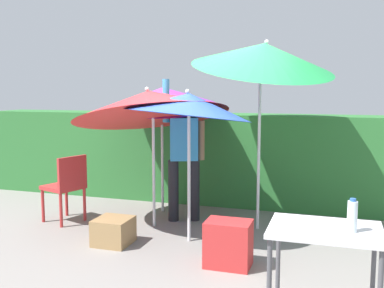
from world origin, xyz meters
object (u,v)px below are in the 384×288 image
Objects in this scene: umbrella_rainbow at (150,104)px; chair_plastic at (67,184)px; umbrella_navy at (188,105)px; umbrella_yellow at (163,97)px; folding_table at (325,240)px; umbrella_orange at (263,56)px; bottle_water at (352,216)px; person_vendor at (184,151)px; cooler_box at (228,244)px; crate_cardboard at (113,231)px.

chair_plastic is at bearing -171.29° from umbrella_rainbow.
umbrella_navy is 2.06m from chair_plastic.
umbrella_navy is at bearing -56.58° from umbrella_yellow.
chair_plastic is 1.11× the size of folding_table.
umbrella_yellow is at bearing 41.36° from chair_plastic.
folding_table is at bearing -69.89° from umbrella_orange.
umbrella_yellow reaches higher than chair_plastic.
umbrella_orange reaches higher than folding_table.
umbrella_rainbow reaches higher than umbrella_yellow.
chair_plastic is (-1.12, -0.17, -1.05)m from umbrella_rainbow.
umbrella_navy is 2.29× the size of folding_table.
umbrella_rainbow is 0.74m from umbrella_yellow.
umbrella_navy reaches higher than bottle_water.
person_vendor is (-1.03, 0.03, -1.21)m from umbrella_orange.
umbrella_rainbow is at bearing 138.98° from folding_table.
person_vendor is 1.79m from cooler_box.
umbrella_yellow is 3.59m from folding_table.
umbrella_yellow is at bearing 131.01° from folding_table.
folding_table is at bearing -44.31° from umbrella_navy.
folding_table is 0.28m from bottle_water.
bottle_water is at bearing -48.54° from person_vendor.
umbrella_orange is at bearing 110.11° from folding_table.
folding_table is at bearing -50.69° from person_vendor.
cooler_box is at bearing -44.34° from umbrella_navy.
umbrella_navy is (0.73, -1.11, -0.07)m from umbrella_yellow.
folding_table is (2.27, -2.61, -0.98)m from umbrella_yellow.
crate_cardboard is 0.50× the size of folding_table.
umbrella_orange is 2.72m from crate_cardboard.
bottle_water is (2.49, -1.17, 0.72)m from crate_cardboard.
umbrella_orange is 1.17m from umbrella_navy.
umbrella_navy is at bearing -135.00° from umbrella_orange.
bottle_water is (1.10, -0.94, 0.63)m from cooler_box.
crate_cardboard is 1.66× the size of bottle_water.
umbrella_orange reaches higher than umbrella_yellow.
umbrella_rainbow reaches higher than folding_table.
crate_cardboard is at bearing 154.85° from bottle_water.
umbrella_rainbow is 1.09× the size of person_vendor.
bottle_water is at bearing -41.87° from umbrella_navy.
cooler_box is at bearing -38.34° from umbrella_rainbow.
bottle_water is (1.71, -1.54, -0.71)m from umbrella_navy.
umbrella_yellow is at bearing 88.32° from crate_cardboard.
folding_table is (2.16, -1.88, -0.91)m from umbrella_rainbow.
umbrella_orange is 3.01m from chair_plastic.
crate_cardboard is (0.98, -0.58, -0.36)m from chair_plastic.
bottle_water is at bearing -66.29° from umbrella_orange.
person_vendor is at bearing 178.23° from umbrella_orange.
crate_cardboard is at bearing 170.53° from cooler_box.
chair_plastic reaches higher than cooler_box.
umbrella_orange is at bearing -14.78° from umbrella_yellow.
crate_cardboard is at bearing -30.55° from chair_plastic.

